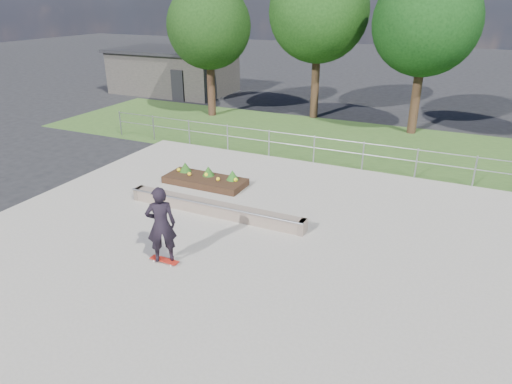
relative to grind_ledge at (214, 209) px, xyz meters
The scene contains 11 objects.
ground 1.99m from the grind_ledge, 50.67° to the right, with size 120.00×120.00×0.00m, color black.
grass_verge 9.56m from the grind_ledge, 82.50° to the left, with size 30.00×8.00×0.02m, color #315120.
concrete_slab 1.98m from the grind_ledge, 50.67° to the right, with size 15.00×15.00×0.06m, color gray.
fence 6.13m from the grind_ledge, 78.21° to the left, with size 20.06×0.06×1.20m.
building 20.87m from the grind_ledge, 127.74° to the left, with size 8.40×5.40×3.00m.
tree_far_left 14.09m from the grind_ledge, 120.47° to the left, with size 4.55×4.55×7.15m.
tree_mid_left 14.55m from the grind_ledge, 95.31° to the left, with size 5.25×5.25×8.25m.
tree_mid_right 14.09m from the grind_ledge, 71.20° to the left, with size 4.90×4.90×7.70m.
grind_ledge is the anchor object (origin of this frame).
planter_bed 2.62m from the grind_ledge, 126.76° to the left, with size 3.00×1.20×0.61m.
skateboarder 3.12m from the grind_ledge, 85.51° to the right, with size 0.88×0.82×2.10m.
Camera 1 is at (5.39, -9.57, 6.35)m, focal length 32.00 mm.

